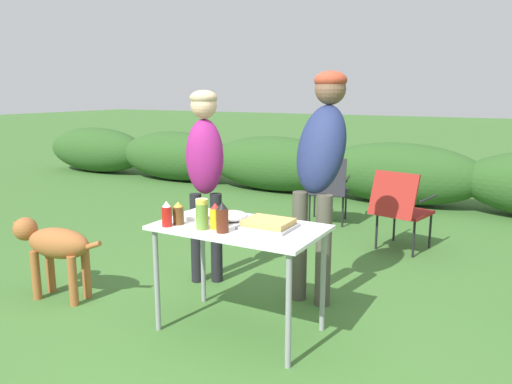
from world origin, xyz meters
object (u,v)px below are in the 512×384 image
at_px(plate_stack, 198,215).
at_px(relish_jar, 202,215).
at_px(folding_table, 240,237).
at_px(mixing_bowl, 232,216).
at_px(paper_cup_stack, 202,211).
at_px(beer_bottle, 178,214).
at_px(standing_person_in_olive_jacket, 205,162).
at_px(camp_chair_green_behind_table, 400,206).
at_px(camp_chair_near_hedge, 328,187).
at_px(mustard_bottle, 215,216).
at_px(bbq_sauce_bottle, 222,218).
at_px(standing_person_in_gray_fleece, 321,158).
at_px(ketchup_bottle, 167,214).
at_px(food_tray, 268,224).
at_px(dog, 54,246).

height_order(plate_stack, relish_jar, relish_jar).
relative_size(folding_table, mixing_bowl, 4.96).
relative_size(paper_cup_stack, beer_bottle, 1.09).
xyz_separation_m(standing_person_in_olive_jacket, camp_chair_green_behind_table, (1.24, 1.62, -0.56)).
xyz_separation_m(folding_table, paper_cup_stack, (-0.25, -0.07, 0.16)).
height_order(folding_table, camp_chair_near_hedge, camp_chair_near_hedge).
xyz_separation_m(mustard_bottle, bbq_sauce_bottle, (0.09, -0.05, 0.01)).
xyz_separation_m(standing_person_in_gray_fleece, camp_chair_green_behind_table, (0.29, 1.46, -0.65)).
height_order(bbq_sauce_bottle, camp_chair_green_behind_table, bbq_sauce_bottle).
bearing_deg(camp_chair_green_behind_table, standing_person_in_olive_jacket, -115.10).
bearing_deg(ketchup_bottle, bbq_sauce_bottle, 8.34).
xyz_separation_m(paper_cup_stack, camp_chair_near_hedge, (-0.24, 2.96, -0.36)).
xyz_separation_m(food_tray, bbq_sauce_bottle, (-0.20, -0.23, 0.07)).
distance_m(food_tray, standing_person_in_olive_jacket, 1.10).
bearing_deg(beer_bottle, standing_person_in_gray_fleece, 57.25).
xyz_separation_m(beer_bottle, ketchup_bottle, (-0.03, -0.08, 0.01)).
height_order(bbq_sauce_bottle, relish_jar, same).
bearing_deg(beer_bottle, mixing_bowl, 45.24).
bearing_deg(plate_stack, standing_person_in_olive_jacket, 119.84).
xyz_separation_m(food_tray, beer_bottle, (-0.56, -0.21, 0.05)).
bearing_deg(paper_cup_stack, plate_stack, 134.17).
bearing_deg(ketchup_bottle, relish_jar, 13.77).
xyz_separation_m(folding_table, plate_stack, (-0.38, 0.06, 0.09)).
distance_m(beer_bottle, dog, 1.24).
xyz_separation_m(folding_table, mixing_bowl, (-0.12, 0.09, 0.11)).
distance_m(folding_table, camp_chair_green_behind_table, 2.32).
distance_m(bbq_sauce_bottle, dog, 1.59).
xyz_separation_m(plate_stack, ketchup_bottle, (-0.02, -0.31, 0.07)).
distance_m(dog, camp_chair_near_hedge, 3.30).
xyz_separation_m(mixing_bowl, bbq_sauce_bottle, (0.10, -0.28, 0.06)).
bearing_deg(relish_jar, plate_stack, 130.73).
bearing_deg(standing_person_in_gray_fleece, relish_jar, -108.67).
relative_size(paper_cup_stack, camp_chair_near_hedge, 0.20).
relative_size(mustard_bottle, relish_jar, 0.87).
bearing_deg(relish_jar, beer_bottle, 174.45).
distance_m(standing_person_in_gray_fleece, standing_person_in_olive_jacket, 0.97).
bearing_deg(standing_person_in_olive_jacket, bbq_sauce_bottle, -80.54).
height_order(mustard_bottle, camp_chair_green_behind_table, mustard_bottle).
distance_m(folding_table, camp_chair_near_hedge, 2.94).
relative_size(folding_table, mustard_bottle, 6.53).
bearing_deg(camp_chair_green_behind_table, food_tray, -86.54).
bearing_deg(beer_bottle, plate_stack, 92.09).
bearing_deg(camp_chair_near_hedge, camp_chair_green_behind_table, -45.78).
bearing_deg(relish_jar, dog, -178.06).
bearing_deg(mustard_bottle, food_tray, 31.81).
relative_size(food_tray, standing_person_in_gray_fleece, 0.19).
bearing_deg(standing_person_in_olive_jacket, paper_cup_stack, -87.81).
distance_m(plate_stack, ketchup_bottle, 0.32).
bearing_deg(folding_table, standing_person_in_olive_jacket, 138.22).
distance_m(ketchup_bottle, bbq_sauce_bottle, 0.40).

